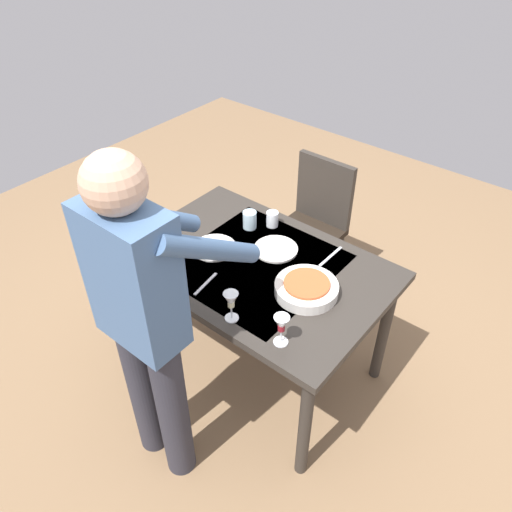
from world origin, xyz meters
TOP-DOWN VIEW (x-y plane):
  - ground_plane at (0.00, 0.00)m, footprint 6.00×6.00m
  - dining_table at (0.00, 0.00)m, footprint 1.32×0.89m
  - chair_near at (0.18, -0.83)m, footprint 0.40×0.40m
  - person_server at (-0.01, 0.71)m, footprint 0.42×0.61m
  - wine_bottle at (0.48, 0.37)m, footprint 0.07×0.07m
  - wine_glass_left at (-0.41, 0.34)m, footprint 0.07×0.07m
  - wine_glass_right at (-0.16, 0.36)m, footprint 0.07×0.07m
  - water_cup_near_left at (0.14, -0.32)m, footprint 0.07×0.07m
  - water_cup_near_right at (0.37, 0.30)m, footprint 0.07×0.07m
  - water_cup_far_left at (0.25, 0.36)m, footprint 0.07×0.07m
  - water_cup_far_right at (0.23, -0.22)m, footprint 0.08×0.08m
  - serving_bowl_pasta at (-0.32, 0.02)m, footprint 0.30×0.30m
  - dinner_plate_near at (0.25, 0.04)m, footprint 0.23×0.23m
  - dinner_plate_far at (-0.01, -0.15)m, footprint 0.23×0.23m
  - table_knife at (-0.26, -0.29)m, footprint 0.02×0.20m
  - table_fork at (0.09, 0.27)m, footprint 0.04×0.18m

SIDE VIEW (x-z plane):
  - ground_plane at x=0.00m, z-range 0.00..0.00m
  - chair_near at x=0.18m, z-range 0.07..0.98m
  - dining_table at x=0.00m, z-range 0.30..1.07m
  - table_knife at x=-0.26m, z-range 0.77..0.78m
  - table_fork at x=0.09m, z-range 0.77..0.78m
  - dinner_plate_near at x=0.25m, z-range 0.77..0.79m
  - dinner_plate_far at x=-0.01m, z-range 0.77..0.79m
  - serving_bowl_pasta at x=-0.32m, z-range 0.77..0.84m
  - water_cup_near_left at x=0.14m, z-range 0.77..0.86m
  - water_cup_far_right at x=0.23m, z-range 0.77..0.87m
  - water_cup_far_left at x=0.25m, z-range 0.77..0.88m
  - water_cup_near_right at x=0.37m, z-range 0.77..0.88m
  - wine_glass_left at x=-0.41m, z-range 0.80..0.95m
  - wine_glass_right at x=-0.16m, z-range 0.80..0.95m
  - wine_bottle at x=0.48m, z-range 0.74..1.03m
  - person_server at x=-0.01m, z-range 0.12..1.81m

